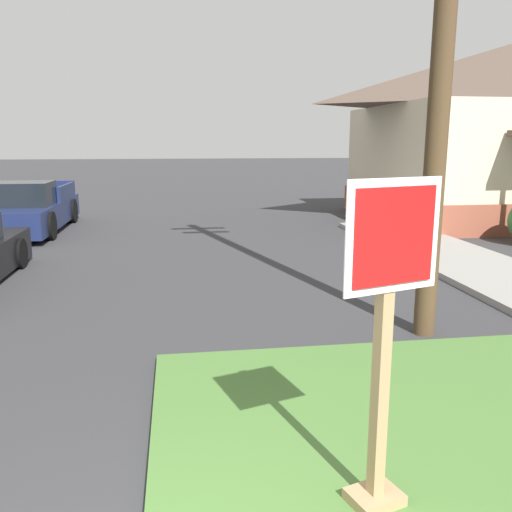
{
  "coord_description": "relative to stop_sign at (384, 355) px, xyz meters",
  "views": [
    {
      "loc": [
        0.18,
        -2.2,
        2.58
      ],
      "look_at": [
        1.13,
        4.21,
        1.18
      ],
      "focal_mm": 37.64,
      "sensor_mm": 36.0,
      "label": 1
    }
  ],
  "objects": [
    {
      "name": "manhole_cover",
      "position": [
        -1.02,
        2.48,
        -1.18
      ],
      "size": [
        0.7,
        0.7,
        0.02
      ],
      "primitive_type": "cylinder",
      "color": "black",
      "rests_on": "ground"
    },
    {
      "name": "pickup_truck_navy",
      "position": [
        -5.54,
        13.01,
        -0.58
      ],
      "size": [
        2.01,
        5.24,
        1.48
      ],
      "color": "#19234C",
      "rests_on": "ground"
    },
    {
      "name": "stop_sign",
      "position": [
        0.0,
        0.0,
        0.0
      ],
      "size": [
        0.69,
        0.37,
        2.28
      ],
      "color": "#A3845B",
      "rests_on": "grass_corner_patch"
    },
    {
      "name": "grass_corner_patch",
      "position": [
        0.95,
        0.27,
        -1.15
      ],
      "size": [
        5.11,
        5.37,
        0.08
      ],
      "primitive_type": "cube",
      "color": "#477033",
      "rests_on": "ground"
    }
  ]
}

